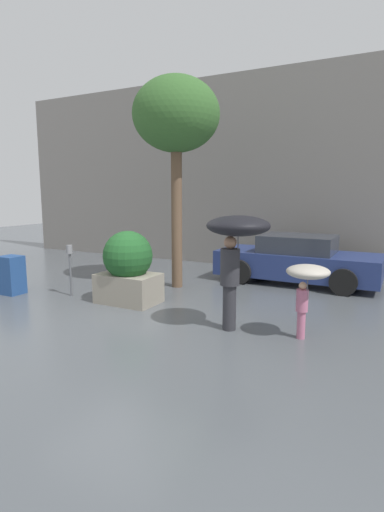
# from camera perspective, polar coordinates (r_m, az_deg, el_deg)

# --- Properties ---
(ground_plane) EXTENTS (40.00, 40.00, 0.00)m
(ground_plane) POSITION_cam_1_polar(r_m,az_deg,el_deg) (7.60, -9.89, -9.20)
(ground_plane) COLOR #51565B
(building_facade) EXTENTS (18.00, 0.30, 6.00)m
(building_facade) POSITION_cam_1_polar(r_m,az_deg,el_deg) (13.00, 7.73, 11.79)
(building_facade) COLOR gray
(building_facade) RESTS_ON ground
(planter_box) EXTENTS (1.29, 1.06, 1.56)m
(planter_box) POSITION_cam_1_polar(r_m,az_deg,el_deg) (8.67, -9.11, -1.66)
(planter_box) COLOR gray
(planter_box) RESTS_ON ground
(person_adult) EXTENTS (1.06, 1.06, 1.99)m
(person_adult) POSITION_cam_1_polar(r_m,az_deg,el_deg) (6.70, 6.33, 2.42)
(person_adult) COLOR #2D2D33
(person_adult) RESTS_ON ground
(person_child) EXTENTS (0.68, 0.68, 1.24)m
(person_child) POSITION_cam_1_polar(r_m,az_deg,el_deg) (6.60, 16.09, -3.12)
(person_child) COLOR #B76684
(person_child) RESTS_ON ground
(parked_car_near) EXTENTS (4.15, 1.91, 1.26)m
(parked_car_near) POSITION_cam_1_polar(r_m,az_deg,el_deg) (10.86, 14.79, -0.63)
(parked_car_near) COLOR navy
(parked_car_near) RESTS_ON ground
(street_tree) EXTENTS (2.09, 2.09, 5.09)m
(street_tree) POSITION_cam_1_polar(r_m,az_deg,el_deg) (10.05, -2.28, 19.14)
(street_tree) COLOR brown
(street_tree) RESTS_ON ground
(parking_meter) EXTENTS (0.14, 0.14, 1.18)m
(parking_meter) POSITION_cam_1_polar(r_m,az_deg,el_deg) (9.53, -17.05, -0.45)
(parking_meter) COLOR #595B60
(parking_meter) RESTS_ON ground
(newspaper_box) EXTENTS (0.50, 0.44, 0.90)m
(newspaper_box) POSITION_cam_1_polar(r_m,az_deg,el_deg) (10.28, -24.39, -2.49)
(newspaper_box) COLOR navy
(newspaper_box) RESTS_ON ground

